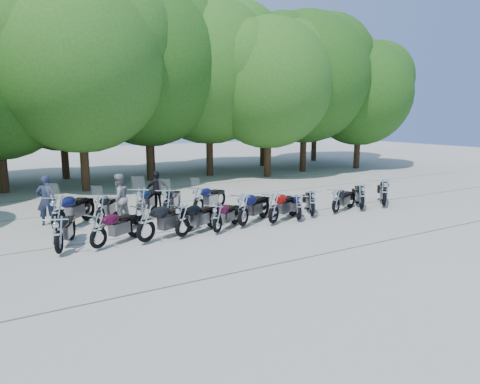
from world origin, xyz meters
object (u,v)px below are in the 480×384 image
motorcycle_12 (58,212)px  rider_2 (157,191)px  motorcycle_4 (217,217)px  motorcycle_16 (198,199)px  motorcycle_9 (336,200)px  rider_1 (119,198)px  motorcycle_2 (146,222)px  motorcycle_8 (312,202)px  motorcycle_11 (385,192)px  motorcycle_7 (299,206)px  motorcycle_14 (141,203)px  motorcycle_1 (98,230)px  motorcycle_10 (362,196)px  motorcycle_13 (100,209)px  rider_0 (46,200)px  motorcycle_3 (182,219)px  motorcycle_15 (166,202)px  motorcycle_5 (243,209)px  motorcycle_6 (274,207)px  motorcycle_0 (58,234)px

motorcycle_12 → rider_2: (4.04, 1.75, 0.10)m
motorcycle_4 → motorcycle_16: size_ratio=0.91×
motorcycle_9 → rider_1: 8.35m
motorcycle_2 → motorcycle_16: (3.03, 2.73, -0.05)m
motorcycle_8 → motorcycle_11: (3.79, -0.17, 0.09)m
motorcycle_7 → motorcycle_16: bearing=-17.9°
motorcycle_14 → motorcycle_9: bearing=-167.7°
motorcycle_1 → motorcycle_10: size_ratio=0.97×
motorcycle_14 → rider_2: size_ratio=1.56×
motorcycle_4 → motorcycle_13: motorcycle_13 is taller
motorcycle_10 → rider_0: size_ratio=1.26×
motorcycle_16 → rider_1: rider_1 is taller
motorcycle_2 → motorcycle_3: motorcycle_2 is taller
rider_1 → motorcycle_10: bearing=138.5°
motorcycle_16 → motorcycle_15: bearing=60.8°
motorcycle_2 → motorcycle_5: bearing=-109.3°
motorcycle_5 → motorcycle_6: (1.12, -0.23, -0.02)m
motorcycle_0 → rider_2: (4.38, 4.21, 0.19)m
motorcycle_6 → motorcycle_13: 6.12m
motorcycle_8 → motorcycle_10: bearing=-150.0°
motorcycle_8 → motorcycle_11: motorcycle_11 is taller
motorcycle_14 → motorcycle_13: bearing=29.7°
motorcycle_14 → rider_2: (1.20, 1.57, 0.10)m
motorcycle_4 → motorcycle_10: 6.71m
motorcycle_9 → motorcycle_11: (2.59, -0.15, 0.11)m
motorcycle_5 → rider_1: 4.65m
motorcycle_0 → motorcycle_16: 6.03m
motorcycle_10 → motorcycle_8: bearing=36.3°
motorcycle_4 → motorcycle_10: motorcycle_10 is taller
motorcycle_1 → rider_2: 5.42m
motorcycle_9 → motorcycle_10: size_ratio=0.90×
motorcycle_16 → motorcycle_10: bearing=-145.0°
motorcycle_12 → motorcycle_11: bearing=-151.8°
motorcycle_13 → motorcycle_14: 1.45m
motorcycle_4 → motorcycle_3: bearing=48.0°
motorcycle_3 → motorcycle_11: 9.19m
motorcycle_11 → motorcycle_15: size_ratio=1.04×
motorcycle_1 → motorcycle_11: (11.76, -0.15, 0.07)m
motorcycle_7 → motorcycle_10: bearing=-150.0°
motorcycle_2 → motorcycle_8: size_ratio=1.15×
motorcycle_5 → motorcycle_15: motorcycle_5 is taller
motorcycle_2 → motorcycle_9: size_ratio=1.19×
motorcycle_12 → motorcycle_6: bearing=-161.6°
motorcycle_7 → motorcycle_12: motorcycle_12 is taller
motorcycle_8 → motorcycle_14: size_ratio=0.83×
motorcycle_5 → rider_0: 7.02m
motorcycle_6 → motorcycle_4: bearing=63.6°
motorcycle_16 → motorcycle_0: bearing=84.5°
motorcycle_4 → motorcycle_7: bearing=-126.4°
motorcycle_5 → motorcycle_16: (-0.50, 2.59, -0.05)m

